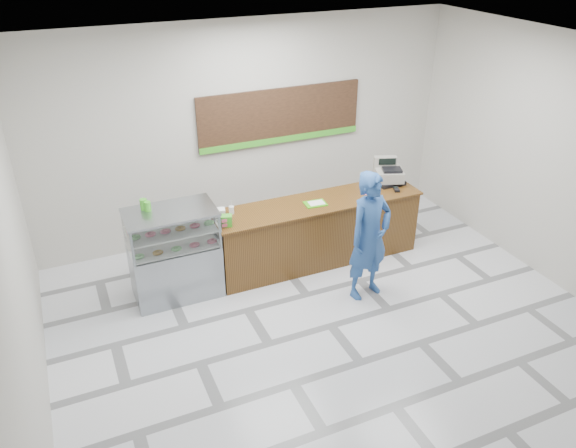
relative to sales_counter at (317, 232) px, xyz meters
name	(u,v)px	position (x,y,z in m)	size (l,w,h in m)	color
floor	(331,326)	(-0.55, -1.55, -0.52)	(7.00, 7.00, 0.00)	silver
back_wall	(249,131)	(-0.55, 1.45, 1.23)	(7.00, 7.00, 0.00)	beige
ceiling	(344,57)	(-0.55, -1.55, 2.98)	(7.00, 7.00, 0.00)	silver
sales_counter	(317,232)	(0.00, 0.00, 0.00)	(3.26, 0.76, 1.03)	brown
display_case	(174,253)	(-2.22, 0.00, 0.16)	(1.22, 0.72, 1.33)	gray
menu_board	(281,117)	(0.00, 1.41, 1.42)	(2.80, 0.06, 0.90)	black
cash_register	(388,174)	(1.33, 0.18, 0.66)	(0.55, 0.56, 0.40)	black
card_terminal	(396,189)	(1.29, -0.14, 0.53)	(0.08, 0.15, 0.04)	black
serving_tray	(315,204)	(-0.07, -0.06, 0.52)	(0.34, 0.26, 0.02)	#43B513
napkin_box	(220,213)	(-1.48, 0.14, 0.57)	(0.13, 0.13, 0.11)	white
straw_cup	(231,210)	(-1.31, 0.16, 0.57)	(0.07, 0.07, 0.11)	silver
promo_box	(226,221)	(-1.50, -0.16, 0.59)	(0.18, 0.12, 0.16)	green
donut_decal	(366,192)	(0.82, -0.01, 0.52)	(0.17, 0.17, 0.00)	#DD5979
green_cup_left	(144,204)	(-2.52, 0.19, 0.89)	(0.10, 0.10, 0.15)	green
green_cup_right	(148,206)	(-2.48, 0.12, 0.88)	(0.09, 0.09, 0.13)	green
customer	(370,236)	(0.25, -1.08, 0.42)	(0.68, 0.45, 1.88)	#285094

